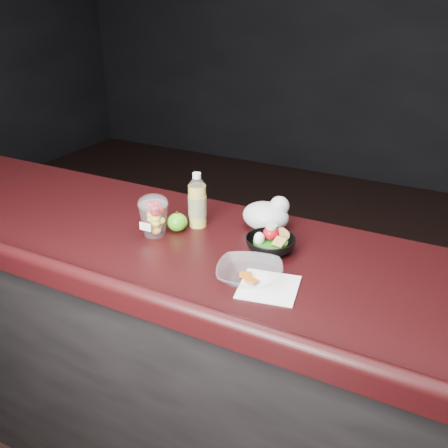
{
  "coord_description": "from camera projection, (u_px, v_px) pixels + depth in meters",
  "views": [
    {
      "loc": [
        0.8,
        -0.93,
        1.78
      ],
      "look_at": [
        0.13,
        0.33,
        1.1
      ],
      "focal_mm": 40.0,
      "sensor_mm": 36.0,
      "label": 1
    }
  ],
  "objects": [
    {
      "name": "counter",
      "position": [
        190.0,
        361.0,
        1.87
      ],
      "size": [
        4.06,
        0.71,
        1.02
      ],
      "color": "black",
      "rests_on": "ground"
    },
    {
      "name": "lemonade_bottle",
      "position": [
        197.0,
        204.0,
        1.72
      ],
      "size": [
        0.06,
        0.06,
        0.19
      ],
      "color": "gold",
      "rests_on": "counter"
    },
    {
      "name": "fruit_cup",
      "position": [
        154.0,
        215.0,
        1.66
      ],
      "size": [
        0.1,
        0.1,
        0.14
      ],
      "color": "white",
      "rests_on": "counter"
    },
    {
      "name": "green_apple",
      "position": [
        177.0,
        222.0,
        1.71
      ],
      "size": [
        0.07,
        0.07,
        0.07
      ],
      "color": "#288D10",
      "rests_on": "counter"
    },
    {
      "name": "plastic_bag",
      "position": [
        267.0,
        215.0,
        1.71
      ],
      "size": [
        0.16,
        0.13,
        0.12
      ],
      "color": "silver",
      "rests_on": "counter"
    },
    {
      "name": "snack_bowl",
      "position": [
        270.0,
        243.0,
        1.57
      ],
      "size": [
        0.2,
        0.2,
        0.09
      ],
      "rotation": [
        0.0,
        0.0,
        -0.35
      ],
      "color": "black",
      "rests_on": "counter"
    },
    {
      "name": "takeout_bowl",
      "position": [
        250.0,
        274.0,
        1.41
      ],
      "size": [
        0.24,
        0.24,
        0.05
      ],
      "rotation": [
        0.0,
        0.0,
        0.31
      ],
      "color": "silver",
      "rests_on": "counter"
    },
    {
      "name": "paper_napkin",
      "position": [
        269.0,
        287.0,
        1.39
      ],
      "size": [
        0.19,
        0.19,
        0.0
      ],
      "primitive_type": "cube",
      "rotation": [
        0.0,
        0.0,
        0.2
      ],
      "color": "white",
      "rests_on": "counter"
    }
  ]
}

